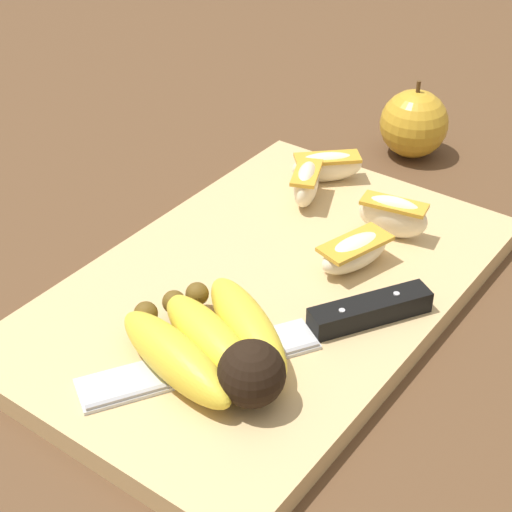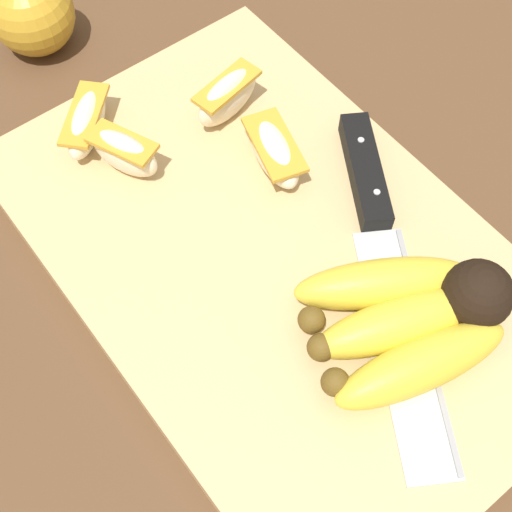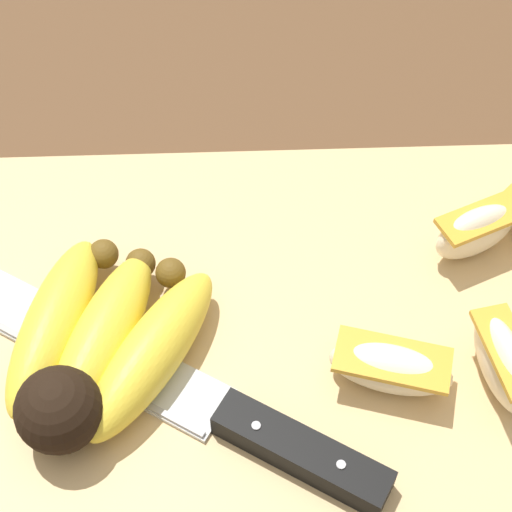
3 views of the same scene
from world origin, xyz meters
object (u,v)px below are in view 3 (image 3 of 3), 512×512
(banana_bunch, at_px, (96,349))
(chefs_knife, at_px, (223,414))
(apple_wedge_extra, at_px, (391,367))
(apple_wedge_near, at_px, (476,231))
(apple_wedge_middle, at_px, (503,362))

(banana_bunch, distance_m, chefs_knife, 0.08)
(apple_wedge_extra, bearing_deg, chefs_knife, 12.42)
(chefs_knife, xyz_separation_m, apple_wedge_near, (-0.16, -0.11, 0.01))
(banana_bunch, xyz_separation_m, chefs_knife, (-0.07, 0.04, -0.01))
(chefs_knife, bearing_deg, apple_wedge_near, -144.77)
(apple_wedge_near, xyz_separation_m, apple_wedge_middle, (0.00, 0.09, 0.00))
(apple_wedge_near, xyz_separation_m, apple_wedge_extra, (0.07, 0.09, -0.00))
(banana_bunch, height_order, apple_wedge_extra, banana_bunch)
(apple_wedge_near, bearing_deg, chefs_knife, 35.23)
(apple_wedge_middle, xyz_separation_m, apple_wedge_extra, (0.06, -0.00, -0.01))
(apple_wedge_extra, bearing_deg, banana_bunch, -5.57)
(banana_bunch, bearing_deg, apple_wedge_extra, 174.43)
(apple_wedge_near, bearing_deg, apple_wedge_middle, 88.13)
(banana_bunch, xyz_separation_m, apple_wedge_middle, (-0.23, 0.02, 0.00))
(chefs_knife, distance_m, apple_wedge_extra, 0.10)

